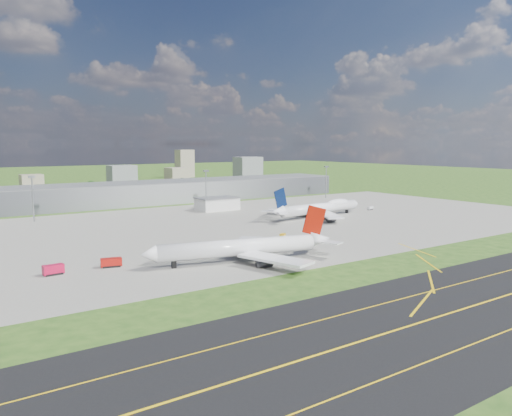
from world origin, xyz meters
TOP-DOWN VIEW (x-y plane):
  - ground at (0.00, 150.00)m, footprint 1400.00×1400.00m
  - apron at (10.00, 40.00)m, footprint 360.00×190.00m
  - terminal at (0.00, 165.00)m, footprint 300.00×42.00m
  - ops_building at (10.00, 100.00)m, footprint 26.00×16.00m
  - mast_west at (-100.00, 115.00)m, footprint 3.50×2.00m
  - mast_center at (10.00, 115.00)m, footprint 3.50×2.00m
  - mast_east at (120.00, 115.00)m, footprint 3.50×2.00m
  - airliner_red_twin at (-54.81, -32.61)m, footprint 72.62×55.67m
  - airliner_blue_quad at (45.26, 38.20)m, footprint 74.03×57.84m
  - fire_truck at (-98.33, -12.63)m, footprint 7.71×4.32m
  - crash_tender at (-117.72, -12.14)m, footprint 6.81×3.42m
  - tug_yellow at (-13.80, -2.15)m, footprint 4.23×3.95m
  - van_white_near at (43.48, 47.92)m, footprint 2.98×4.89m
  - van_white_far at (94.29, 43.40)m, footprint 4.58×2.65m
  - bldg_cw at (-60.00, 340.00)m, footprint 20.00×18.00m
  - bldg_c at (20.00, 310.00)m, footprint 26.00×20.00m
  - bldg_ce at (100.00, 350.00)m, footprint 22.00×24.00m
  - bldg_e at (180.00, 320.00)m, footprint 30.00×22.00m
  - bldg_tall_e at (140.00, 410.00)m, footprint 20.00×18.00m
  - tree_c at (-20.00, 280.00)m, footprint 8.10×8.10m
  - tree_e at (70.00, 275.00)m, footprint 7.65×7.65m
  - tree_far_e at (160.00, 285.00)m, footprint 6.30×6.30m

SIDE VIEW (x-z plane):
  - ground at x=0.00m, z-range 0.00..0.00m
  - apron at x=10.00m, z-range 0.00..0.08m
  - tug_yellow at x=-13.80m, z-range 0.04..1.87m
  - van_white_far at x=94.29m, z-range 0.02..2.29m
  - van_white_near at x=43.48m, z-range 0.02..2.37m
  - fire_truck at x=-98.33m, z-range 0.00..3.26m
  - crash_tender at x=-117.72m, z-range 0.00..3.44m
  - ops_building at x=10.00m, z-range 0.00..8.00m
  - tree_far_e at x=160.00m, z-range 0.68..8.38m
  - airliner_red_twin at x=-54.81m, z-range -4.71..15.44m
  - airliner_blue_quad at x=45.26m, z-range -4.29..15.03m
  - tree_e at x=70.00m, z-range 0.84..10.19m
  - tree_c at x=-20.00m, z-range 0.89..10.79m
  - bldg_cw at x=-60.00m, z-range 0.00..14.00m
  - terminal at x=0.00m, z-range 0.00..15.00m
  - bldg_ce at x=100.00m, z-range 0.00..16.00m
  - bldg_c at x=20.00m, z-range 0.00..22.00m
  - bldg_e at x=180.00m, z-range 0.00..28.00m
  - mast_west at x=-100.00m, z-range 4.76..30.66m
  - mast_center at x=10.00m, z-range 4.76..30.66m
  - mast_east at x=120.00m, z-range 4.76..30.66m
  - bldg_tall_e at x=140.00m, z-range 0.00..36.00m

